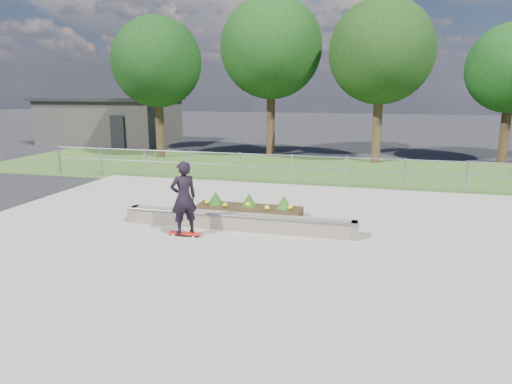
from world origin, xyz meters
TOP-DOWN VIEW (x-y plane):
  - ground at (0.00, 0.00)m, footprint 120.00×120.00m
  - grass_verge at (0.00, 11.00)m, footprint 30.00×8.00m
  - concrete_slab at (0.00, 0.00)m, footprint 15.00×15.00m
  - fence at (0.00, 7.50)m, footprint 20.06×0.06m
  - building at (-14.00, 18.00)m, footprint 8.40×5.40m
  - tree_far_left at (-8.00, 13.00)m, footprint 4.55×4.55m
  - tree_mid_left at (-2.50, 15.00)m, footprint 5.25×5.25m
  - tree_mid_right at (3.00, 14.00)m, footprint 4.90×4.90m
  - tree_far_right at (9.00, 15.50)m, footprint 4.20×4.20m
  - grind_ledge at (-0.33, 1.68)m, footprint 6.00×0.44m
  - planter_bed at (-0.41, 2.87)m, footprint 3.00×1.20m
  - skateboarder at (-1.41, 0.82)m, footprint 0.80×0.74m

SIDE VIEW (x-z plane):
  - ground at x=0.00m, z-range 0.00..0.00m
  - grass_verge at x=0.00m, z-range 0.00..0.02m
  - concrete_slab at x=0.00m, z-range 0.00..0.06m
  - planter_bed at x=-0.41m, z-range -0.06..0.55m
  - grind_ledge at x=-0.33m, z-range 0.05..0.48m
  - fence at x=0.00m, z-range 0.17..1.37m
  - skateboarder at x=-1.41m, z-range 0.09..1.93m
  - building at x=-14.00m, z-range 0.01..3.01m
  - tree_far_right at x=9.00m, z-range 1.18..7.78m
  - tree_far_left at x=-8.00m, z-range 1.28..8.43m
  - tree_mid_right at x=3.00m, z-range 1.38..9.08m
  - tree_mid_left at x=-2.50m, z-range 1.48..9.73m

